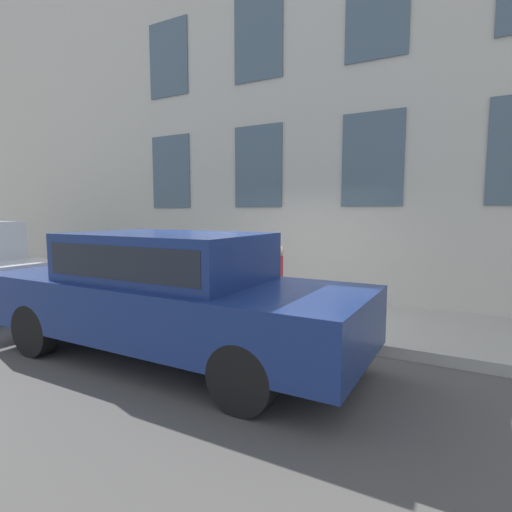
% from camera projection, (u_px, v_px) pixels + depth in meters
% --- Properties ---
extents(ground_plane, '(80.00, 80.00, 0.00)m').
position_uv_depth(ground_plane, '(252.00, 335.00, 6.32)').
color(ground_plane, '#514F4C').
extents(sidewalk, '(2.51, 60.00, 0.16)m').
position_uv_depth(sidewalk, '(285.00, 313.00, 7.41)').
color(sidewalk, '#B2ADA3').
rests_on(sidewalk, ground_plane).
extents(building_facade, '(0.33, 40.00, 10.72)m').
position_uv_depth(building_facade, '(316.00, 42.00, 8.06)').
color(building_facade, beige).
rests_on(building_facade, ground_plane).
extents(fire_hydrant, '(0.30, 0.42, 0.82)m').
position_uv_depth(fire_hydrant, '(233.00, 291.00, 6.89)').
color(fire_hydrant, gray).
rests_on(fire_hydrant, sidewalk).
extents(person, '(0.29, 0.19, 1.21)m').
position_uv_depth(person, '(279.00, 273.00, 6.98)').
color(person, '#232328').
rests_on(person, sidewalk).
extents(parked_car_navy_near, '(1.85, 5.25, 1.66)m').
position_uv_depth(parked_car_navy_near, '(167.00, 289.00, 5.24)').
color(parked_car_navy_near, black).
rests_on(parked_car_navy_near, ground_plane).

